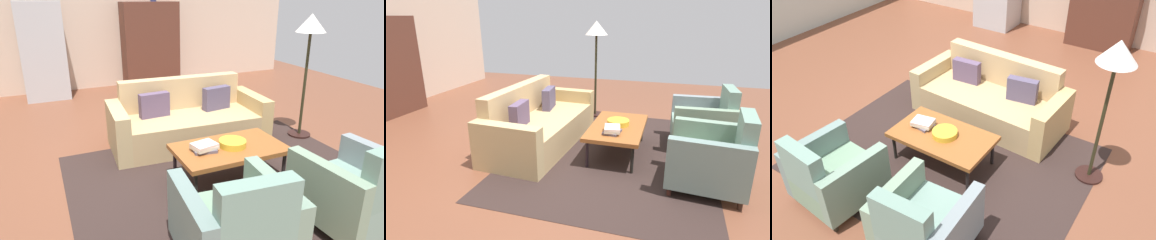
{
  "view_description": "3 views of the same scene",
  "coord_description": "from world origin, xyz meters",
  "views": [
    {
      "loc": [
        -1.38,
        -3.72,
        1.97
      ],
      "look_at": [
        0.2,
        -0.2,
        0.55
      ],
      "focal_mm": 32.42,
      "sensor_mm": 36.0,
      "label": 1
    },
    {
      "loc": [
        -3.61,
        -1.43,
        1.84
      ],
      "look_at": [
        0.11,
        -0.29,
        0.53
      ],
      "focal_mm": 29.59,
      "sensor_mm": 36.0,
      "label": 2
    },
    {
      "loc": [
        2.61,
        -3.72,
        3.19
      ],
      "look_at": [
        0.54,
        -0.53,
        0.54
      ],
      "focal_mm": 36.6,
      "sensor_mm": 36.0,
      "label": 3
    }
  ],
  "objects": [
    {
      "name": "area_rug",
      "position": [
        0.39,
        -0.71,
        0.0
      ],
      "size": [
        3.4,
        2.6,
        0.01
      ],
      "primitive_type": "cube",
      "color": "#312320",
      "rests_on": "ground"
    },
    {
      "name": "coffee_table",
      "position": [
        0.39,
        -0.76,
        0.37
      ],
      "size": [
        1.2,
        0.7,
        0.4
      ],
      "color": "black",
      "rests_on": "ground"
    },
    {
      "name": "cabinet",
      "position": [
        0.93,
        3.68,
        0.9
      ],
      "size": [
        1.2,
        0.51,
        1.8
      ],
      "color": "#552E23",
      "rests_on": "ground"
    },
    {
      "name": "ground_plane",
      "position": [
        0.0,
        0.0,
        0.0
      ],
      "size": [
        10.84,
        10.84,
        0.0
      ],
      "primitive_type": "plane",
      "color": "brown"
    },
    {
      "name": "couch",
      "position": [
        0.39,
        0.42,
        0.29
      ],
      "size": [
        2.15,
        1.02,
        0.86
      ],
      "rotation": [
        0.0,
        0.0,
        3.08
      ],
      "color": "tan",
      "rests_on": "ground"
    },
    {
      "name": "armchair_left",
      "position": [
        -0.22,
        -1.93,
        0.34
      ],
      "size": [
        0.87,
        0.87,
        0.88
      ],
      "rotation": [
        0.0,
        0.0,
        -0.09
      ],
      "color": "#371C17",
      "rests_on": "ground"
    },
    {
      "name": "armchair_right",
      "position": [
        0.99,
        -1.93,
        0.34
      ],
      "size": [
        0.84,
        0.84,
        0.88
      ],
      "rotation": [
        0.0,
        0.0,
        0.05
      ],
      "color": "black",
      "rests_on": "ground"
    },
    {
      "name": "book_stack",
      "position": [
        0.09,
        -0.75,
        0.45
      ],
      "size": [
        0.28,
        0.24,
        0.09
      ],
      "color": "#58505E",
      "rests_on": "coffee_table"
    },
    {
      "name": "floor_lamp",
      "position": [
        1.99,
        -0.05,
        1.44
      ],
      "size": [
        0.4,
        0.4,
        1.72
      ],
      "color": "black",
      "rests_on": "ground"
    },
    {
      "name": "fruit_bowl",
      "position": [
        0.42,
        -0.76,
        0.44
      ],
      "size": [
        0.3,
        0.3,
        0.07
      ],
      "primitive_type": "cylinder",
      "color": "gold",
      "rests_on": "coffee_table"
    }
  ]
}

